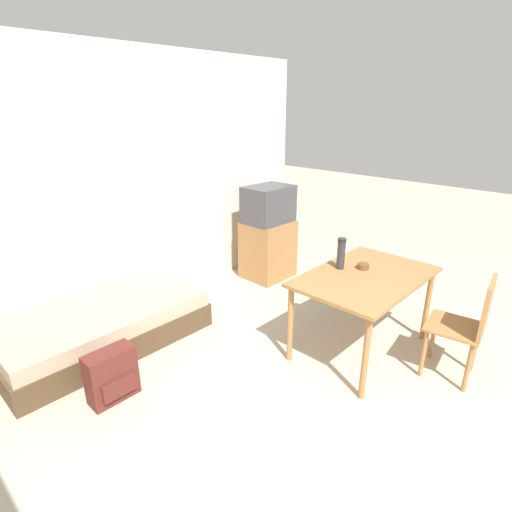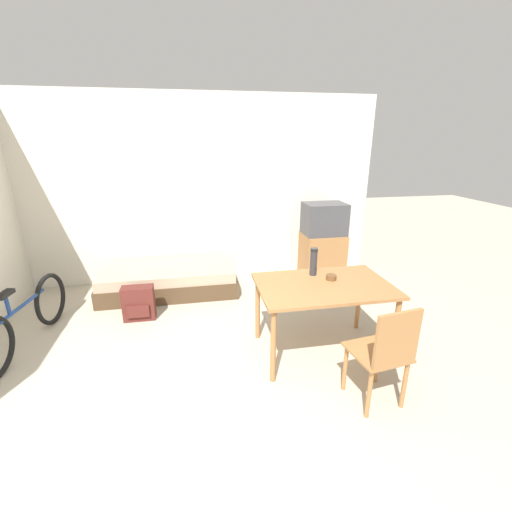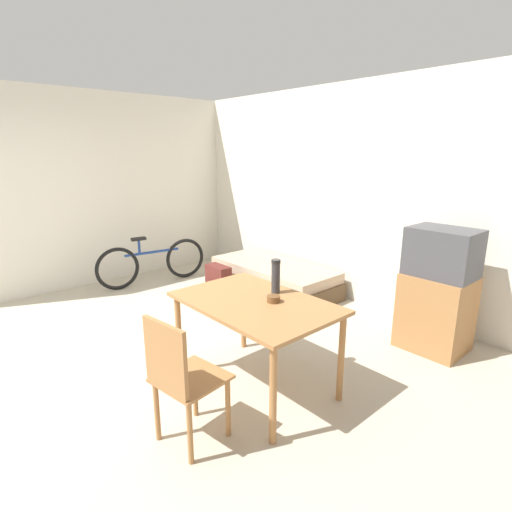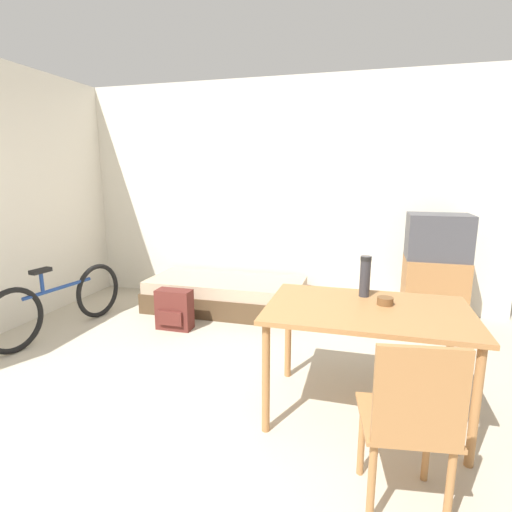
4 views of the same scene
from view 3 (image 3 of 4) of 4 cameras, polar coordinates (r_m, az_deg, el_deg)
name	(u,v)px [view 3 (image 3 of 4)]	position (r m, az deg, el deg)	size (l,w,h in m)	color
ground_plane	(60,375)	(4.02, -26.26, -15.01)	(20.00, 20.00, 0.00)	#B2A893
wall_back	(320,193)	(5.49, 9.17, 8.94)	(5.62, 0.06, 2.70)	silver
wall_left	(122,188)	(6.33, -18.58, 9.14)	(0.06, 4.42, 2.70)	silver
daybed	(273,277)	(5.58, 2.49, -3.05)	(1.86, 0.83, 0.37)	#4C3823
tv	(438,292)	(4.22, 24.53, -4.72)	(0.59, 0.52, 1.20)	#9E6B3D
dining_table	(255,311)	(3.19, -0.10, -7.82)	(1.29, 0.85, 0.75)	#9E6B3D
wooden_chair	(180,376)	(2.69, -10.82, -16.44)	(0.47, 0.47, 0.91)	#9E6B3D
bicycle	(153,262)	(6.01, -14.56, -0.90)	(0.27, 1.61, 0.71)	black
thermos_flask	(276,275)	(3.29, 2.85, -2.70)	(0.08, 0.08, 0.29)	#2D2D33
mate_bowl	(273,299)	(3.14, 2.50, -6.13)	(0.10, 0.10, 0.05)	brown
backpack	(218,281)	(5.36, -5.43, -3.59)	(0.37, 0.20, 0.42)	#56231E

